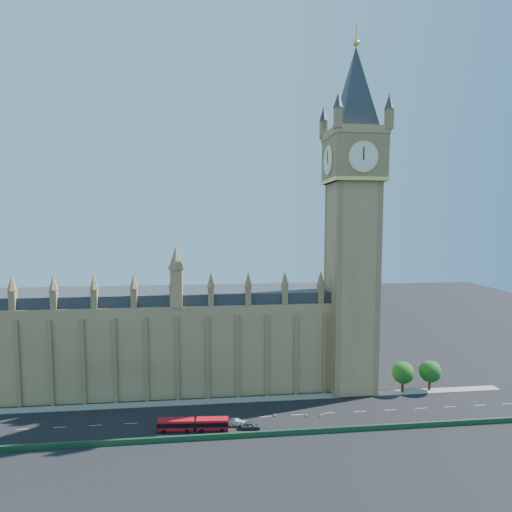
{
  "coord_description": "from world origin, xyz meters",
  "views": [
    {
      "loc": [
        -0.28,
        -92.88,
        47.36
      ],
      "look_at": [
        10.8,
        10.0,
        38.52
      ],
      "focal_mm": 28.0,
      "sensor_mm": 36.0,
      "label": 1
    }
  ],
  "objects": [
    {
      "name": "ground",
      "position": [
        0.0,
        0.0,
        0.0
      ],
      "size": [
        400.0,
        400.0,
        0.0
      ],
      "primitive_type": "plane",
      "color": "black",
      "rests_on": "ground"
    },
    {
      "name": "palace_westminster",
      "position": [
        -25.0,
        22.0,
        13.86
      ],
      "size": [
        120.0,
        20.0,
        28.0
      ],
      "color": "#977649",
      "rests_on": "ground"
    },
    {
      "name": "elizabeth_tower",
      "position": [
        38.0,
        13.99,
        54.56
      ],
      "size": [
        20.59,
        20.59,
        105.0
      ],
      "color": "#977649",
      "rests_on": "ground"
    },
    {
      "name": "bridge_parapet",
      "position": [
        0.0,
        -9.0,
        0.6
      ],
      "size": [
        160.0,
        0.6,
        1.2
      ],
      "primitive_type": "cube",
      "color": "#1E4C2D",
      "rests_on": "ground"
    },
    {
      "name": "kerb_north",
      "position": [
        0.0,
        9.5,
        0.08
      ],
      "size": [
        160.0,
        3.0,
        0.16
      ],
      "primitive_type": "cube",
      "color": "gray",
      "rests_on": "ground"
    },
    {
      "name": "tree_east_near",
      "position": [
        52.22,
        10.08,
        5.64
      ],
      "size": [
        6.0,
        6.0,
        8.5
      ],
      "color": "#382619",
      "rests_on": "ground"
    },
    {
      "name": "tree_east_far",
      "position": [
        60.22,
        10.08,
        5.64
      ],
      "size": [
        6.0,
        6.0,
        8.5
      ],
      "color": "#382619",
      "rests_on": "ground"
    },
    {
      "name": "red_bus",
      "position": [
        -5.18,
        -4.71,
        1.43
      ],
      "size": [
        16.06,
        3.5,
        2.71
      ],
      "rotation": [
        0.0,
        0.0,
        -0.07
      ],
      "color": "red",
      "rests_on": "ground"
    },
    {
      "name": "car_grey",
      "position": [
        7.93,
        -5.37,
        0.78
      ],
      "size": [
        4.72,
        2.25,
        1.56
      ],
      "primitive_type": "imported",
      "rotation": [
        0.0,
        0.0,
        1.48
      ],
      "color": "#42454A",
      "rests_on": "ground"
    },
    {
      "name": "car_silver",
      "position": [
        4.96,
        -3.62,
        0.7
      ],
      "size": [
        4.37,
        1.97,
        1.39
      ],
      "primitive_type": "imported",
      "rotation": [
        0.0,
        0.0,
        1.45
      ],
      "color": "#96989D",
      "rests_on": "ground"
    },
    {
      "name": "car_white",
      "position": [
        6.0,
        -3.93,
        0.6
      ],
      "size": [
        4.27,
        1.98,
        1.21
      ],
      "primitive_type": "imported",
      "rotation": [
        0.0,
        0.0,
        1.5
      ],
      "color": "silver",
      "rests_on": "ground"
    },
    {
      "name": "cone_a",
      "position": [
        22.05,
        -1.12,
        0.34
      ],
      "size": [
        0.54,
        0.54,
        0.7
      ],
      "rotation": [
        0.0,
        0.0,
        -0.27
      ],
      "color": "black",
      "rests_on": "ground"
    },
    {
      "name": "cone_b",
      "position": [
        25.56,
        -1.42,
        0.32
      ],
      "size": [
        0.5,
        0.5,
        0.65
      ],
      "rotation": [
        0.0,
        0.0,
        -0.27
      ],
      "color": "black",
      "rests_on": "ground"
    },
    {
      "name": "cone_c",
      "position": [
        27.96,
        -0.41,
        0.32
      ],
      "size": [
        0.43,
        0.43,
        0.64
      ],
      "rotation": [
        0.0,
        0.0,
        0.06
      ],
      "color": "black",
      "rests_on": "ground"
    },
    {
      "name": "cone_d",
      "position": [
        14.45,
        -0.32,
        0.37
      ],
      "size": [
        0.47,
        0.47,
        0.74
      ],
      "rotation": [
        0.0,
        0.0,
        -0.0
      ],
      "color": "black",
      "rests_on": "ground"
    }
  ]
}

